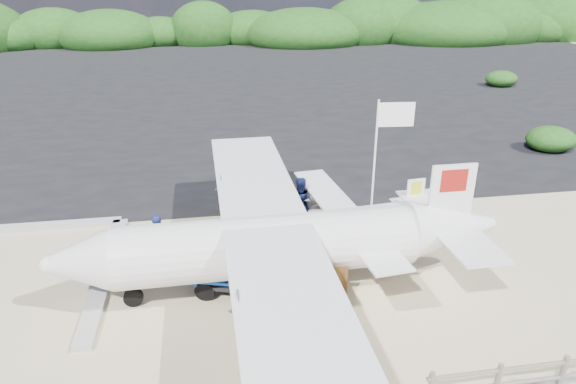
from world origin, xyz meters
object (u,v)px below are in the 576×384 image
(baggage_cart, at_px, (243,291))
(crew_a, at_px, (158,241))
(crew_b, at_px, (299,204))
(flagpole, at_px, (367,263))
(aircraft_small, at_px, (33,94))
(aircraft_large, at_px, (482,103))
(signboard, at_px, (320,305))

(baggage_cart, relative_size, crew_a, 1.50)
(crew_b, bearing_deg, baggage_cart, 39.21)
(flagpole, bearing_deg, aircraft_small, 122.53)
(flagpole, distance_m, aircraft_large, 24.05)
(signboard, distance_m, aircraft_small, 32.91)
(baggage_cart, distance_m, crew_a, 3.13)
(crew_a, distance_m, aircraft_small, 28.52)
(signboard, bearing_deg, flagpole, 56.24)
(signboard, xyz_separation_m, aircraft_large, (16.24, 21.21, 0.00))
(aircraft_large, bearing_deg, crew_a, 41.06)
(crew_a, bearing_deg, signboard, 141.02)
(signboard, bearing_deg, aircraft_small, 130.14)
(flagpole, bearing_deg, crew_b, 121.89)
(baggage_cart, relative_size, aircraft_large, 0.18)
(flagpole, bearing_deg, baggage_cart, -167.58)
(baggage_cart, bearing_deg, crew_a, 161.02)
(crew_b, xyz_separation_m, aircraft_small, (-15.67, 24.50, -0.97))
(crew_a, relative_size, aircraft_small, 0.29)
(crew_a, bearing_deg, aircraft_small, -74.62)
(aircraft_large, distance_m, aircraft_small, 32.61)
(crew_b, height_order, aircraft_large, aircraft_large)
(signboard, distance_m, crew_a, 5.32)
(crew_a, bearing_deg, flagpole, 164.87)
(baggage_cart, bearing_deg, crew_b, 74.46)
(crew_b, height_order, aircraft_small, crew_b)
(signboard, relative_size, aircraft_small, 0.25)
(signboard, height_order, aircraft_small, aircraft_small)
(flagpole, relative_size, aircraft_small, 0.85)
(baggage_cart, xyz_separation_m, crew_a, (-2.42, 1.76, 0.89))
(baggage_cart, distance_m, crew_b, 4.36)
(aircraft_small, bearing_deg, signboard, 111.86)
(baggage_cart, height_order, crew_b, crew_b)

